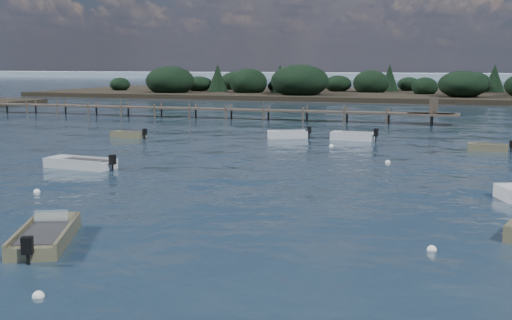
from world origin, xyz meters
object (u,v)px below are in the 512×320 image
(dinghy_near_olive, at_px, (46,238))
(jetty, at_px, (192,109))
(dinghy_extra_a, at_px, (287,136))
(dinghy_mid_grey, at_px, (80,165))
(tender_far_grey_b, at_px, (488,149))
(tender_far_white, at_px, (352,138))
(tender_far_grey, at_px, (129,136))

(dinghy_near_olive, height_order, jetty, jetty)
(jetty, bearing_deg, dinghy_extra_a, -45.53)
(dinghy_mid_grey, bearing_deg, tender_far_grey_b, 33.93)
(jetty, bearing_deg, dinghy_near_olive, -71.47)
(dinghy_mid_grey, height_order, dinghy_near_olive, dinghy_near_olive)
(tender_far_grey_b, distance_m, tender_far_white, 10.46)
(dinghy_near_olive, distance_m, tender_far_grey_b, 32.24)
(dinghy_mid_grey, relative_size, jetty, 0.07)
(tender_far_grey_b, height_order, tender_far_white, tender_far_white)
(dinghy_extra_a, xyz_separation_m, tender_far_white, (5.21, 0.24, 0.01))
(tender_far_white, distance_m, tender_far_grey, 17.93)
(dinghy_near_olive, distance_m, jetty, 50.13)
(dinghy_near_olive, distance_m, tender_far_white, 32.49)
(dinghy_extra_a, bearing_deg, tender_far_grey, -162.49)
(dinghy_near_olive, bearing_deg, dinghy_extra_a, 91.10)
(tender_far_grey_b, bearing_deg, dinghy_extra_a, 168.32)
(dinghy_mid_grey, xyz_separation_m, tender_far_white, (12.44, 18.39, 0.02))
(dinghy_extra_a, distance_m, jetty, 21.88)
(dinghy_extra_a, bearing_deg, jetty, 134.47)
(dinghy_near_olive, height_order, tender_far_grey_b, dinghy_near_olive)
(dinghy_mid_grey, xyz_separation_m, dinghy_near_olive, (7.85, -13.77, -0.00))
(tender_far_white, relative_size, jetty, 0.06)
(dinghy_mid_grey, height_order, tender_far_white, tender_far_white)
(dinghy_mid_grey, bearing_deg, dinghy_near_olive, -60.31)
(dinghy_mid_grey, xyz_separation_m, tender_far_grey, (-5.01, 14.29, -0.01))
(dinghy_near_olive, height_order, tender_far_grey, dinghy_near_olive)
(dinghy_mid_grey, distance_m, dinghy_near_olive, 15.85)
(dinghy_extra_a, relative_size, tender_far_white, 0.94)
(tender_far_white, xyz_separation_m, tender_far_grey, (-17.46, -4.10, -0.04))
(dinghy_mid_grey, height_order, dinghy_extra_a, dinghy_extra_a)
(tender_far_grey_b, bearing_deg, tender_far_grey, -178.45)
(dinghy_mid_grey, distance_m, dinghy_extra_a, 19.55)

